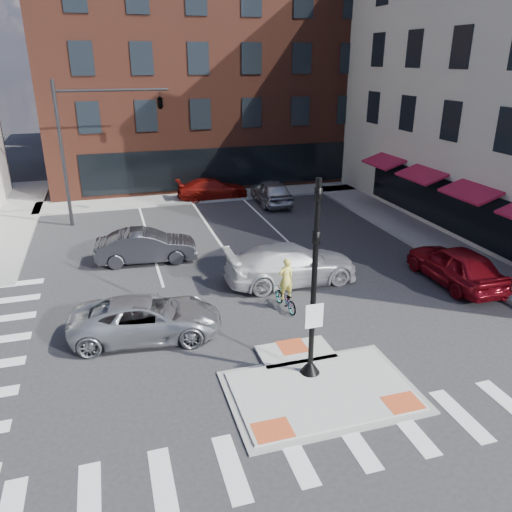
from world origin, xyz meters
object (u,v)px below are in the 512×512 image
object	(u,v)px
bg_car_dark	(146,246)
silver_suv	(146,318)
red_sedan	(456,265)
cyclist	(286,292)
bg_car_red	(212,189)
bg_car_silver	(271,192)
white_pickup	(291,264)

from	to	relation	value
bg_car_dark	silver_suv	bearing A→B (deg)	179.77
red_sedan	cyclist	distance (m)	7.74
silver_suv	cyclist	bearing A→B (deg)	-77.18
silver_suv	bg_car_red	world-z (taller)	silver_suv
bg_car_silver	white_pickup	bearing A→B (deg)	77.24
bg_car_red	cyclist	xyz separation A→B (m)	(-0.77, -16.74, 0.01)
white_pickup	bg_car_red	bearing A→B (deg)	1.25
bg_car_silver	cyclist	bearing A→B (deg)	75.38
bg_car_red	cyclist	size ratio (longest dim) A/B	2.30
bg_car_dark	bg_car_red	distance (m)	11.61
white_pickup	bg_car_dark	size ratio (longest dim) A/B	1.23
bg_car_silver	bg_car_red	bearing A→B (deg)	-32.42
bg_car_dark	bg_car_silver	size ratio (longest dim) A/B	0.97
silver_suv	red_sedan	size ratio (longest dim) A/B	1.04
white_pickup	cyclist	distance (m)	2.54
silver_suv	bg_car_red	size ratio (longest dim) A/B	1.06
silver_suv	red_sedan	xyz separation A→B (m)	(13.00, 0.71, 0.13)
red_sedan	silver_suv	bearing A→B (deg)	2.84
red_sedan	bg_car_red	xyz separation A→B (m)	(-6.96, 16.58, -0.14)
red_sedan	cyclist	xyz separation A→B (m)	(-7.73, -0.16, -0.13)
white_pickup	red_sedan	bearing A→B (deg)	-107.86
red_sedan	white_pickup	world-z (taller)	red_sedan
bg_car_silver	bg_car_red	world-z (taller)	bg_car_silver
white_pickup	silver_suv	bearing A→B (deg)	113.98
cyclist	red_sedan	bearing A→B (deg)	174.21
white_pickup	bg_car_dark	bearing A→B (deg)	53.92
white_pickup	cyclist	bearing A→B (deg)	154.35
silver_suv	bg_car_red	bearing A→B (deg)	-12.37
cyclist	silver_suv	bearing A→B (deg)	-1.03
white_pickup	bg_car_silver	world-z (taller)	white_pickup
silver_suv	white_pickup	xyz separation A→B (m)	(6.36, 2.84, 0.12)
silver_suv	bg_car_red	xyz separation A→B (m)	(6.04, 17.28, -0.01)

